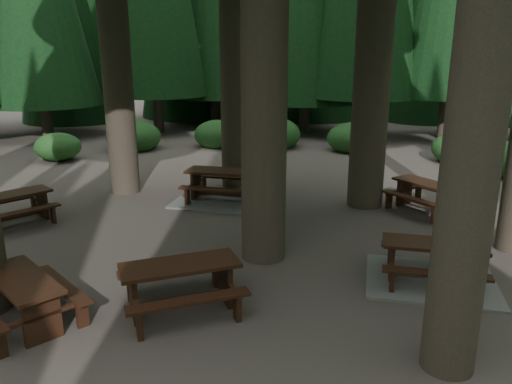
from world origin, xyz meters
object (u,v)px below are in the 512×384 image
(picnic_table_d, at_px, (427,192))
(picnic_table_e, at_px, (180,279))
(picnic_table_b, at_px, (12,204))
(picnic_table_a, at_px, (432,269))
(picnic_table_c, at_px, (223,190))
(picnic_table_f, at_px, (23,293))

(picnic_table_d, relative_size, picnic_table_e, 0.95)
(picnic_table_b, bearing_deg, picnic_table_e, -86.23)
(picnic_table_a, distance_m, picnic_table_b, 9.15)
(picnic_table_d, xyz_separation_m, picnic_table_e, (-3.77, -6.22, 0.03))
(picnic_table_a, relative_size, picnic_table_e, 0.99)
(picnic_table_d, bearing_deg, picnic_table_c, -133.96)
(picnic_table_a, height_order, picnic_table_b, picnic_table_a)
(picnic_table_b, height_order, picnic_table_e, picnic_table_e)
(picnic_table_a, bearing_deg, picnic_table_d, 86.17)
(picnic_table_f, bearing_deg, picnic_table_e, 56.78)
(picnic_table_a, relative_size, picnic_table_d, 1.04)
(picnic_table_e, distance_m, picnic_table_f, 2.28)
(picnic_table_b, relative_size, picnic_table_e, 0.93)
(picnic_table_a, bearing_deg, picnic_table_c, 141.98)
(picnic_table_b, height_order, picnic_table_f, picnic_table_b)
(picnic_table_b, xyz_separation_m, picnic_table_c, (4.01, 3.11, -0.19))
(picnic_table_a, xyz_separation_m, picnic_table_c, (-5.13, 3.51, 0.05))
(picnic_table_e, bearing_deg, picnic_table_c, 67.05)
(picnic_table_e, bearing_deg, picnic_table_f, 169.77)
(picnic_table_d, bearing_deg, picnic_table_a, -50.89)
(picnic_table_a, height_order, picnic_table_e, picnic_table_e)
(picnic_table_d, distance_m, picnic_table_e, 7.27)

